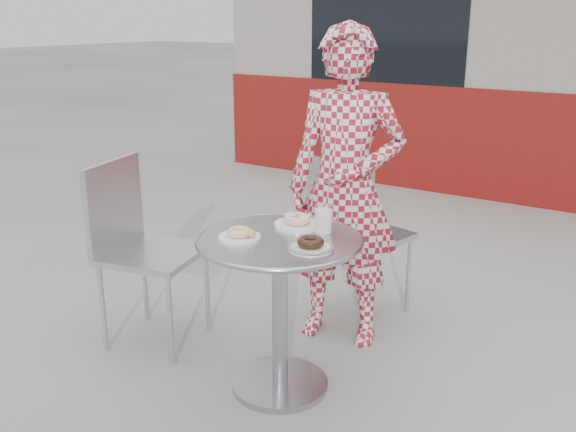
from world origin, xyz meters
The scene contains 10 objects.
ground centered at (0.00, 0.00, 0.00)m, with size 60.00×60.00×0.00m, color #A6A39D.
storefront centered at (0.00, 5.56, 1.49)m, with size 6.02×4.55×3.00m.
bistro_table centered at (0.04, -0.02, 0.54)m, with size 0.71×0.71×0.72m.
chair_far centered at (-0.01, 0.86, 0.28)m, with size 0.52×0.52×0.91m.
chair_left centered at (-0.75, 0.00, 0.29)m, with size 0.54×0.54×0.94m.
seated_person centered at (0.03, 0.58, 0.80)m, with size 0.58×0.38×1.60m, color maroon.
plate_far centered at (0.02, 0.15, 0.74)m, with size 0.21×0.21×0.05m.
plate_near centered at (-0.09, -0.12, 0.74)m, with size 0.18×0.18×0.05m.
plate_checker centered at (0.23, -0.07, 0.74)m, with size 0.19×0.19×0.05m.
milk_cup centered at (0.16, 0.14, 0.78)m, with size 0.08×0.08×0.12m.
Camera 1 is at (1.48, -2.13, 1.62)m, focal length 40.00 mm.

